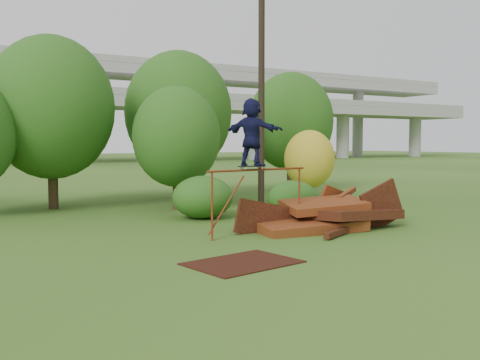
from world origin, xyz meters
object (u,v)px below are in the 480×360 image
scrap_pile (325,216)px  utility_pole (261,83)px  flat_plate (243,263)px  skater (252,132)px

scrap_pile → utility_pole: utility_pole is taller
flat_plate → utility_pole: 13.21m
skater → flat_plate: 4.63m
scrap_pile → utility_pole: size_ratio=0.56×
utility_pole → skater: bearing=-124.5°
scrap_pile → skater: skater is taller
skater → utility_pole: bearing=-62.6°
scrap_pile → utility_pole: (2.27, 7.18, 4.87)m
scrap_pile → skater: (-2.57, 0.14, 2.56)m
flat_plate → utility_pole: size_ratio=0.22×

